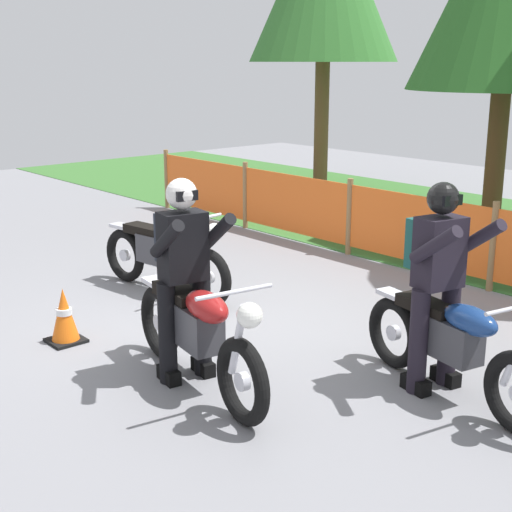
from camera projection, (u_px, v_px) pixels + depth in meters
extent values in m
cube|color=gray|center=(228.00, 327.00, 7.27)|extent=(24.00, 24.00, 0.02)
cylinder|color=olive|center=(167.00, 179.00, 13.00)|extent=(0.08, 0.08, 1.05)
cylinder|color=olive|center=(245.00, 195.00, 11.42)|extent=(0.08, 0.08, 1.05)
cylinder|color=olive|center=(349.00, 217.00, 9.84)|extent=(0.08, 0.08, 1.05)
cylinder|color=olive|center=(493.00, 247.00, 8.27)|extent=(0.08, 0.08, 1.05)
cube|color=orange|center=(203.00, 185.00, 12.21)|extent=(2.10, 0.02, 0.85)
cube|color=orange|center=(293.00, 204.00, 10.63)|extent=(2.10, 0.02, 0.85)
cube|color=orange|center=(415.00, 229.00, 9.05)|extent=(2.10, 0.02, 0.85)
cylinder|color=brown|center=(321.00, 129.00, 14.19)|extent=(0.28, 0.28, 2.56)
cylinder|color=brown|center=(495.00, 167.00, 10.47)|extent=(0.28, 0.28, 2.18)
torus|color=black|center=(208.00, 278.00, 7.79)|extent=(0.65, 0.19, 0.64)
cylinder|color=silver|center=(208.00, 278.00, 7.79)|extent=(0.15, 0.08, 0.14)
torus|color=black|center=(125.00, 255.00, 8.69)|extent=(0.65, 0.19, 0.64)
cylinder|color=silver|center=(125.00, 255.00, 8.69)|extent=(0.15, 0.08, 0.14)
cube|color=#38383D|center=(161.00, 250.00, 8.22)|extent=(0.63, 0.32, 0.32)
ellipsoid|color=navy|center=(174.00, 234.00, 8.02)|extent=(0.55, 0.31, 0.22)
cube|color=black|center=(146.00, 230.00, 8.33)|extent=(0.59, 0.29, 0.10)
cube|color=silver|center=(124.00, 227.00, 8.59)|extent=(0.38, 0.21, 0.04)
cylinder|color=silver|center=(204.00, 250.00, 7.75)|extent=(0.24, 0.09, 0.57)
sphere|color=white|center=(214.00, 232.00, 7.59)|extent=(0.20, 0.20, 0.18)
cylinder|color=silver|center=(201.00, 219.00, 7.69)|extent=(0.11, 0.60, 0.03)
cylinder|color=silver|center=(154.00, 263.00, 8.58)|extent=(0.56, 0.14, 0.07)
torus|color=black|center=(394.00, 333.00, 6.24)|extent=(0.63, 0.23, 0.62)
cylinder|color=silver|center=(394.00, 333.00, 6.24)|extent=(0.15, 0.09, 0.14)
cube|color=#38383D|center=(447.00, 337.00, 5.67)|extent=(0.62, 0.35, 0.31)
ellipsoid|color=navy|center=(470.00, 320.00, 5.42)|extent=(0.54, 0.33, 0.21)
cube|color=black|center=(427.00, 306.00, 5.82)|extent=(0.58, 0.32, 0.10)
cube|color=silver|center=(396.00, 295.00, 6.15)|extent=(0.37, 0.23, 0.04)
cylinder|color=silver|center=(432.00, 350.00, 6.04)|extent=(0.54, 0.18, 0.07)
torus|color=black|center=(242.00, 381.00, 5.25)|extent=(0.67, 0.22, 0.66)
cylinder|color=silver|center=(242.00, 381.00, 5.25)|extent=(0.15, 0.09, 0.14)
torus|color=black|center=(160.00, 322.00, 6.44)|extent=(0.67, 0.22, 0.66)
cylinder|color=silver|center=(160.00, 322.00, 6.44)|extent=(0.15, 0.09, 0.14)
cube|color=#38383D|center=(193.00, 325.00, 5.84)|extent=(0.65, 0.35, 0.33)
ellipsoid|color=maroon|center=(207.00, 307.00, 5.58)|extent=(0.57, 0.34, 0.23)
cube|color=black|center=(179.00, 293.00, 6.00)|extent=(0.61, 0.32, 0.10)
cube|color=silver|center=(158.00, 283.00, 6.34)|extent=(0.40, 0.23, 0.04)
cylinder|color=silver|center=(238.00, 340.00, 5.22)|extent=(0.25, 0.10, 0.59)
sphere|color=white|center=(250.00, 315.00, 5.02)|extent=(0.22, 0.22, 0.19)
cylinder|color=silver|center=(235.00, 292.00, 5.16)|extent=(0.14, 0.62, 0.03)
cylinder|color=silver|center=(193.00, 339.00, 6.23)|extent=(0.57, 0.17, 0.07)
cylinder|color=black|center=(449.00, 334.00, 5.88)|extent=(0.18, 0.18, 0.86)
cube|color=black|center=(445.00, 376.00, 5.97)|extent=(0.28, 0.16, 0.12)
cylinder|color=black|center=(418.00, 342.00, 5.73)|extent=(0.18, 0.18, 0.86)
cube|color=black|center=(416.00, 384.00, 5.82)|extent=(0.28, 0.16, 0.12)
cube|color=black|center=(440.00, 252.00, 5.62)|extent=(0.31, 0.40, 0.56)
cylinder|color=black|center=(479.00, 238.00, 5.54)|extent=(0.49, 0.20, 0.38)
cylinder|color=black|center=(435.00, 245.00, 5.33)|extent=(0.49, 0.20, 0.38)
sphere|color=black|center=(443.00, 198.00, 5.51)|extent=(0.30, 0.30, 0.25)
cube|color=black|center=(453.00, 200.00, 5.42)|extent=(0.07, 0.18, 0.08)
cube|color=#194C47|center=(425.00, 243.00, 5.75)|extent=(0.22, 0.31, 0.40)
cylinder|color=black|center=(202.00, 326.00, 6.07)|extent=(0.17, 0.17, 0.86)
cube|color=black|center=(203.00, 367.00, 6.16)|extent=(0.27, 0.15, 0.12)
cylinder|color=black|center=(167.00, 333.00, 5.91)|extent=(0.17, 0.17, 0.86)
cube|color=black|center=(169.00, 375.00, 6.00)|extent=(0.27, 0.15, 0.12)
cube|color=black|center=(183.00, 246.00, 5.80)|extent=(0.30, 0.40, 0.56)
cylinder|color=black|center=(218.00, 232.00, 5.73)|extent=(0.49, 0.18, 0.38)
cylinder|color=black|center=(167.00, 239.00, 5.51)|extent=(0.49, 0.18, 0.38)
sphere|color=white|center=(181.00, 194.00, 5.69)|extent=(0.29, 0.29, 0.25)
cube|color=black|center=(187.00, 196.00, 5.61)|extent=(0.06, 0.18, 0.08)
cube|color=#1E232D|center=(174.00, 237.00, 5.93)|extent=(0.21, 0.30, 0.40)
cube|color=black|center=(66.00, 340.00, 6.86)|extent=(0.32, 0.32, 0.03)
cone|color=orange|center=(64.00, 314.00, 6.79)|extent=(0.26, 0.26, 0.50)
cylinder|color=white|center=(64.00, 311.00, 6.79)|extent=(0.15, 0.15, 0.06)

